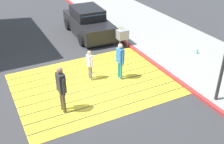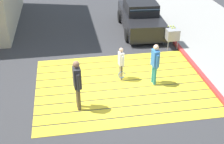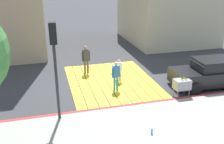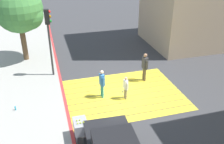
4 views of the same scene
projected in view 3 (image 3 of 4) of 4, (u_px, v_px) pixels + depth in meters
ground_plane at (111, 81)px, 15.22m from camera, size 120.00×120.00×0.00m
crosswalk_stripes at (111, 81)px, 15.22m from camera, size 6.40×4.90×0.01m
sidewalk_west at (148, 134)px, 10.15m from camera, size 4.80×40.00×0.12m
curb_painted at (129, 106)px, 12.27m from camera, size 0.16×40.00×0.13m
building_far_south at (167, 0)px, 23.40m from camera, size 8.00×7.03×7.40m
car_parked_near_curb at (210, 73)px, 14.43m from camera, size 2.16×4.39×1.57m
traffic_light_corner at (54, 53)px, 10.11m from camera, size 0.39×0.28×4.24m
tennis_ball_cart at (182, 84)px, 13.07m from camera, size 0.56×0.80×1.02m
water_bottle at (152, 131)px, 10.01m from camera, size 0.07×0.07×0.22m
pedestrian_adult_lead at (86, 58)px, 16.09m from camera, size 0.27×0.52×1.80m
pedestrian_adult_trailing at (116, 74)px, 13.77m from camera, size 0.24×0.47×1.62m
pedestrian_child_with_racket at (119, 69)px, 15.01m from camera, size 0.28×0.42×1.34m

